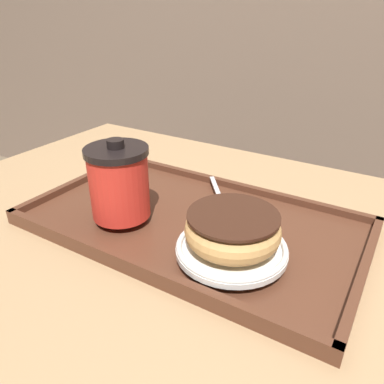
# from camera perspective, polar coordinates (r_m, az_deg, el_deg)

# --- Properties ---
(cafe_table) EXTENTS (1.03, 0.72, 0.72)m
(cafe_table) POSITION_cam_1_polar(r_m,az_deg,el_deg) (0.73, -0.68, -14.55)
(cafe_table) COLOR tan
(cafe_table) RESTS_ON ground_plane
(serving_tray) EXTENTS (0.53, 0.30, 0.02)m
(serving_tray) POSITION_cam_1_polar(r_m,az_deg,el_deg) (0.61, 0.00, -4.73)
(serving_tray) COLOR #512D1E
(serving_tray) RESTS_ON cafe_table
(coffee_cup_front) EXTENTS (0.10, 0.10, 0.13)m
(coffee_cup_front) POSITION_cam_1_polar(r_m,az_deg,el_deg) (0.59, -11.06, 1.54)
(coffee_cup_front) COLOR red
(coffee_cup_front) RESTS_ON serving_tray
(plate_with_chocolate_donut) EXTENTS (0.15, 0.15, 0.01)m
(plate_with_chocolate_donut) POSITION_cam_1_polar(r_m,az_deg,el_deg) (0.52, 6.04, -8.50)
(plate_with_chocolate_donut) COLOR white
(plate_with_chocolate_donut) RESTS_ON serving_tray
(donut_chocolate_glazed) EXTENTS (0.13, 0.13, 0.05)m
(donut_chocolate_glazed) POSITION_cam_1_polar(r_m,az_deg,el_deg) (0.50, 6.21, -5.65)
(donut_chocolate_glazed) COLOR tan
(donut_chocolate_glazed) RESTS_ON plate_with_chocolate_donut
(spoon) EXTENTS (0.11, 0.13, 0.01)m
(spoon) POSITION_cam_1_polar(r_m,az_deg,el_deg) (0.63, 4.66, -1.73)
(spoon) COLOR silver
(spoon) RESTS_ON serving_tray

